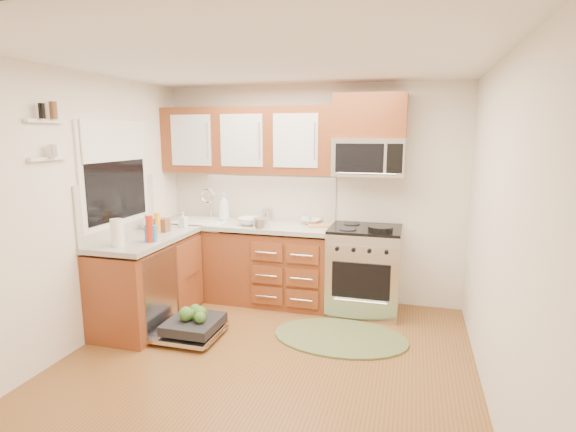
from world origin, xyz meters
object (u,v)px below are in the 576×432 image
(cutting_board, at_px, (321,225))
(bowl_b, at_px, (250,221))
(range, at_px, (364,270))
(sink, at_px, (203,231))
(cup, at_px, (306,219))
(paper_towel_roll, at_px, (117,233))
(dishwasher, at_px, (190,328))
(skillet, at_px, (380,229))
(upper_cabinets, at_px, (247,140))
(bowl_a, at_px, (311,221))
(rug, at_px, (340,337))
(stock_pot, at_px, (261,223))
(microwave, at_px, (369,157))

(cutting_board, bearing_deg, bowl_b, -169.72)
(range, height_order, cutting_board, range)
(sink, relative_size, cup, 5.77)
(cutting_board, distance_m, paper_towel_roll, 2.15)
(dishwasher, bearing_deg, paper_towel_roll, -159.37)
(range, distance_m, bowl_b, 1.39)
(sink, distance_m, skillet, 2.11)
(sink, distance_m, dishwasher, 1.38)
(sink, relative_size, dishwasher, 0.89)
(upper_cabinets, height_order, sink, upper_cabinets)
(skillet, distance_m, cutting_board, 0.69)
(upper_cabinets, distance_m, bowl_a, 1.19)
(bowl_b, bearing_deg, range, 3.95)
(rug, relative_size, bowl_a, 5.58)
(stock_pot, distance_m, paper_towel_roll, 1.52)
(rug, height_order, cutting_board, cutting_board)
(upper_cabinets, height_order, cup, upper_cabinets)
(skillet, bearing_deg, cup, 158.48)
(microwave, distance_m, paper_towel_roll, 2.66)
(rug, height_order, bowl_a, bowl_a)
(bowl_a, bearing_deg, bowl_b, -158.42)
(dishwasher, distance_m, skillet, 2.16)
(microwave, distance_m, skillet, 0.78)
(microwave, bearing_deg, cup, 172.02)
(range, distance_m, cutting_board, 0.68)
(stock_pot, bearing_deg, microwave, 16.38)
(microwave, bearing_deg, cutting_board, -172.66)
(skillet, bearing_deg, rug, -115.57)
(rug, bearing_deg, cutting_board, 114.14)
(stock_pot, relative_size, bowl_b, 0.68)
(dishwasher, distance_m, rug, 1.46)
(cup, bearing_deg, microwave, -7.98)
(skillet, height_order, paper_towel_roll, paper_towel_roll)
(microwave, height_order, skillet, microwave)
(upper_cabinets, xyz_separation_m, rug, (1.27, -0.90, -1.86))
(upper_cabinets, xyz_separation_m, paper_towel_roll, (-0.72, -1.49, -0.82))
(stock_pot, bearing_deg, range, 10.59)
(bowl_a, bearing_deg, range, -14.78)
(microwave, height_order, dishwasher, microwave)
(upper_cabinets, distance_m, cup, 1.14)
(skillet, xyz_separation_m, paper_towel_roll, (-2.29, -1.22, 0.08))
(upper_cabinets, bearing_deg, bowl_a, 1.88)
(skillet, relative_size, bowl_a, 1.12)
(skillet, bearing_deg, paper_towel_roll, -151.92)
(stock_pot, height_order, bowl_b, stock_pot)
(range, relative_size, rug, 0.73)
(upper_cabinets, distance_m, stock_pot, 1.00)
(rug, distance_m, cutting_board, 1.29)
(dishwasher, height_order, stock_pot, stock_pot)
(skillet, bearing_deg, sink, 176.80)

